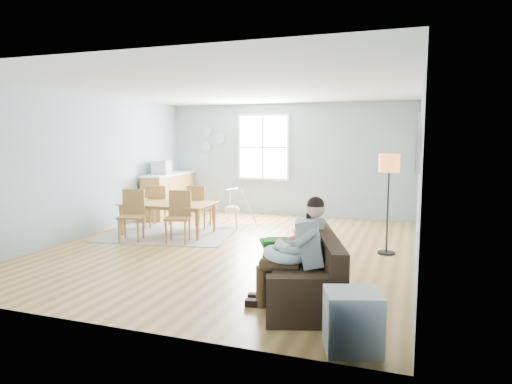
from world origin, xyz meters
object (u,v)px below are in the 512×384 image
at_px(floor_lamp, 389,172).
at_px(chair_se, 179,213).
at_px(chair_sw, 132,212).
at_px(monitor, 162,167).
at_px(sofa, 305,275).
at_px(storage_cube, 352,321).
at_px(dining_table, 168,219).
at_px(counter, 169,194).
at_px(baby_swing, 232,209).
at_px(chair_ne, 198,204).
at_px(chair_nw, 158,204).
at_px(father, 297,248).
at_px(toddler, 298,241).

bearing_deg(floor_lamp, chair_se, -173.96).
distance_m(chair_sw, monitor, 2.47).
height_order(sofa, storage_cube, sofa).
bearing_deg(dining_table, counter, 116.79).
bearing_deg(storage_cube, baby_swing, 122.62).
distance_m(dining_table, counter, 2.24).
relative_size(sofa, storage_cube, 3.45).
relative_size(chair_ne, baby_swing, 0.97).
height_order(dining_table, counter, counter).
xyz_separation_m(sofa, chair_sw, (-3.70, 1.91, 0.26)).
distance_m(dining_table, chair_nw, 0.78).
xyz_separation_m(floor_lamp, chair_ne, (-3.82, 0.82, -0.83)).
bearing_deg(storage_cube, chair_ne, 130.09).
distance_m(storage_cube, chair_se, 4.80).
xyz_separation_m(sofa, chair_se, (-2.82, 2.06, 0.26)).
distance_m(chair_sw, chair_se, 0.89).
relative_size(floor_lamp, monitor, 4.31).
bearing_deg(father, counter, 132.61).
relative_size(sofa, toddler, 2.72).
bearing_deg(dining_table, storage_cube, -45.58).
distance_m(chair_sw, chair_ne, 1.51).
bearing_deg(sofa, baby_swing, 123.13).
height_order(chair_nw, baby_swing, chair_nw).
xyz_separation_m(father, chair_ne, (-3.00, 3.55, -0.15)).
bearing_deg(father, floor_lamp, 73.37).
xyz_separation_m(floor_lamp, monitor, (-5.21, 1.73, -0.16)).
xyz_separation_m(father, storage_cube, (0.74, -0.89, -0.39)).
relative_size(father, chair_se, 1.34).
bearing_deg(sofa, chair_nw, 141.36).
relative_size(monitor, baby_swing, 0.40).
bearing_deg(chair_ne, counter, 138.50).
bearing_deg(toddler, chair_sw, 153.90).
xyz_separation_m(toddler, chair_sw, (-3.58, 1.75, -0.11)).
distance_m(floor_lamp, chair_se, 3.72).
height_order(chair_nw, monitor, monitor).
relative_size(sofa, chair_sw, 2.18).
height_order(sofa, toddler, toddler).
relative_size(chair_nw, baby_swing, 0.96).
distance_m(sofa, chair_ne, 4.46).
bearing_deg(counter, toddler, -45.24).
distance_m(floor_lamp, monitor, 5.50).
xyz_separation_m(counter, baby_swing, (1.94, -0.66, -0.16)).
bearing_deg(storage_cube, floor_lamp, 88.75).
relative_size(dining_table, baby_swing, 1.88).
xyz_separation_m(toddler, monitor, (-4.30, 4.02, 0.54)).
distance_m(toddler, storage_cube, 1.62).
bearing_deg(chair_sw, counter, 106.08).
height_order(chair_nw, chair_ne, chair_ne).
relative_size(storage_cube, monitor, 1.58).
height_order(chair_sw, chair_nw, chair_sw).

